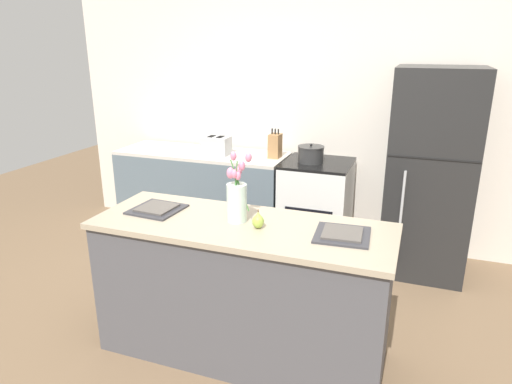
{
  "coord_description": "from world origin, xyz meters",
  "views": [
    {
      "loc": [
        0.94,
        -2.33,
        1.91
      ],
      "look_at": [
        0.0,
        0.25,
        1.01
      ],
      "focal_mm": 32.0,
      "sensor_mm": 36.0,
      "label": 1
    }
  ],
  "objects_px": {
    "plate_setting_left": "(157,209)",
    "knife_block": "(275,146)",
    "flower_vase": "(237,197)",
    "cooking_pot": "(311,154)",
    "plate_setting_right": "(342,234)",
    "toaster": "(216,145)",
    "pear_figurine": "(258,221)",
    "stove_range": "(316,208)",
    "refrigerator": "(430,174)"
  },
  "relations": [
    {
      "from": "plate_setting_right",
      "to": "toaster",
      "type": "height_order",
      "value": "toaster"
    },
    {
      "from": "refrigerator",
      "to": "toaster",
      "type": "bearing_deg",
      "value": -178.85
    },
    {
      "from": "stove_range",
      "to": "knife_block",
      "type": "xyz_separation_m",
      "value": [
        -0.41,
        0.03,
        0.56
      ]
    },
    {
      "from": "stove_range",
      "to": "knife_block",
      "type": "bearing_deg",
      "value": 176.17
    },
    {
      "from": "flower_vase",
      "to": "cooking_pot",
      "type": "bearing_deg",
      "value": 87.01
    },
    {
      "from": "plate_setting_right",
      "to": "knife_block",
      "type": "height_order",
      "value": "knife_block"
    },
    {
      "from": "flower_vase",
      "to": "plate_setting_right",
      "type": "bearing_deg",
      "value": -0.65
    },
    {
      "from": "plate_setting_right",
      "to": "knife_block",
      "type": "distance_m",
      "value": 1.84
    },
    {
      "from": "refrigerator",
      "to": "knife_block",
      "type": "bearing_deg",
      "value": 178.86
    },
    {
      "from": "plate_setting_left",
      "to": "refrigerator",
      "type": "bearing_deg",
      "value": 43.8
    },
    {
      "from": "plate_setting_left",
      "to": "plate_setting_right",
      "type": "relative_size",
      "value": 1.0
    },
    {
      "from": "stove_range",
      "to": "refrigerator",
      "type": "relative_size",
      "value": 0.51
    },
    {
      "from": "plate_setting_left",
      "to": "cooking_pot",
      "type": "distance_m",
      "value": 1.67
    },
    {
      "from": "cooking_pot",
      "to": "stove_range",
      "type": "bearing_deg",
      "value": 25.44
    },
    {
      "from": "plate_setting_left",
      "to": "stove_range",
      "type": "bearing_deg",
      "value": 66.25
    },
    {
      "from": "flower_vase",
      "to": "cooking_pot",
      "type": "xyz_separation_m",
      "value": [
        0.08,
        1.54,
        -0.08
      ]
    },
    {
      "from": "stove_range",
      "to": "cooking_pot",
      "type": "distance_m",
      "value": 0.52
    },
    {
      "from": "plate_setting_left",
      "to": "cooking_pot",
      "type": "relative_size",
      "value": 1.36
    },
    {
      "from": "pear_figurine",
      "to": "knife_block",
      "type": "distance_m",
      "value": 1.71
    },
    {
      "from": "flower_vase",
      "to": "toaster",
      "type": "distance_m",
      "value": 1.75
    },
    {
      "from": "stove_range",
      "to": "plate_setting_left",
      "type": "height_order",
      "value": "plate_setting_left"
    },
    {
      "from": "refrigerator",
      "to": "cooking_pot",
      "type": "xyz_separation_m",
      "value": [
        -1.01,
        -0.03,
        0.1
      ]
    },
    {
      "from": "flower_vase",
      "to": "plate_setting_left",
      "type": "relative_size",
      "value": 1.33
    },
    {
      "from": "flower_vase",
      "to": "plate_setting_right",
      "type": "xyz_separation_m",
      "value": [
        0.63,
        -0.01,
        -0.14
      ]
    },
    {
      "from": "plate_setting_right",
      "to": "cooking_pot",
      "type": "height_order",
      "value": "cooking_pot"
    },
    {
      "from": "stove_range",
      "to": "flower_vase",
      "type": "relative_size",
      "value": 2.1
    },
    {
      "from": "pear_figurine",
      "to": "plate_setting_left",
      "type": "distance_m",
      "value": 0.71
    },
    {
      "from": "refrigerator",
      "to": "toaster",
      "type": "xyz_separation_m",
      "value": [
        -1.93,
        -0.04,
        0.11
      ]
    },
    {
      "from": "stove_range",
      "to": "plate_setting_right",
      "type": "xyz_separation_m",
      "value": [
        0.49,
        -1.57,
        0.46
      ]
    },
    {
      "from": "stove_range",
      "to": "pear_figurine",
      "type": "xyz_separation_m",
      "value": [
        0.01,
        -1.63,
        0.49
      ]
    },
    {
      "from": "refrigerator",
      "to": "toaster",
      "type": "relative_size",
      "value": 6.2
    },
    {
      "from": "plate_setting_right",
      "to": "knife_block",
      "type": "xyz_separation_m",
      "value": [
        -0.91,
        1.6,
        0.1
      ]
    },
    {
      "from": "plate_setting_left",
      "to": "plate_setting_right",
      "type": "bearing_deg",
      "value": 0.0
    },
    {
      "from": "plate_setting_right",
      "to": "knife_block",
      "type": "relative_size",
      "value": 1.18
    },
    {
      "from": "plate_setting_left",
      "to": "toaster",
      "type": "xyz_separation_m",
      "value": [
        -0.29,
        1.54,
        0.07
      ]
    },
    {
      "from": "pear_figurine",
      "to": "plate_setting_left",
      "type": "height_order",
      "value": "pear_figurine"
    },
    {
      "from": "plate_setting_right",
      "to": "cooking_pot",
      "type": "relative_size",
      "value": 1.36
    },
    {
      "from": "flower_vase",
      "to": "pear_figurine",
      "type": "height_order",
      "value": "flower_vase"
    },
    {
      "from": "toaster",
      "to": "knife_block",
      "type": "height_order",
      "value": "knife_block"
    },
    {
      "from": "plate_setting_left",
      "to": "plate_setting_right",
      "type": "xyz_separation_m",
      "value": [
        1.19,
        0.0,
        0.0
      ]
    },
    {
      "from": "flower_vase",
      "to": "plate_setting_left",
      "type": "bearing_deg",
      "value": -179.26
    },
    {
      "from": "toaster",
      "to": "flower_vase",
      "type": "bearing_deg",
      "value": -61.13
    },
    {
      "from": "stove_range",
      "to": "plate_setting_left",
      "type": "relative_size",
      "value": 2.78
    },
    {
      "from": "plate_setting_left",
      "to": "knife_block",
      "type": "height_order",
      "value": "knife_block"
    },
    {
      "from": "plate_setting_left",
      "to": "pear_figurine",
      "type": "bearing_deg",
      "value": -4.34
    },
    {
      "from": "plate_setting_right",
      "to": "toaster",
      "type": "distance_m",
      "value": 2.13
    },
    {
      "from": "cooking_pot",
      "to": "knife_block",
      "type": "xyz_separation_m",
      "value": [
        -0.35,
        0.06,
        0.04
      ]
    },
    {
      "from": "plate_setting_left",
      "to": "cooking_pot",
      "type": "height_order",
      "value": "cooking_pot"
    },
    {
      "from": "plate_setting_right",
      "to": "cooking_pot",
      "type": "distance_m",
      "value": 1.64
    },
    {
      "from": "plate_setting_right",
      "to": "stove_range",
      "type": "bearing_deg",
      "value": 107.38
    }
  ]
}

